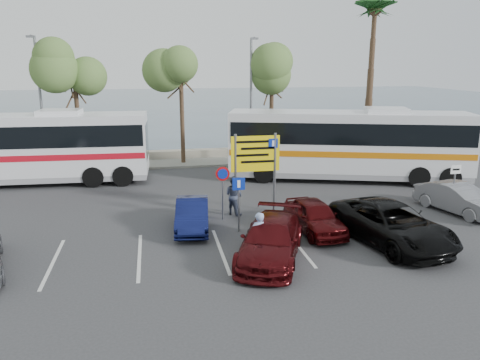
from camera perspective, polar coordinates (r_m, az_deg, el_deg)
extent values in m
plane|color=#323234|center=(18.32, 0.92, -7.12)|extent=(120.00, 120.00, 0.00)
cube|color=gray|center=(31.59, -4.19, 2.15)|extent=(44.00, 2.40, 0.15)
cube|color=gray|center=(33.50, -4.59, 3.23)|extent=(48.00, 0.80, 0.60)
plane|color=#3C5460|center=(77.07, -8.19, 9.14)|extent=(140.00, 140.00, 0.00)
cylinder|color=#382619|center=(31.30, -19.07, 6.12)|extent=(0.28, 0.28, 5.04)
cylinder|color=#382619|center=(30.99, -7.06, 7.24)|extent=(0.28, 0.28, 5.60)
cylinder|color=#382619|center=(31.96, 3.83, 7.15)|extent=(0.28, 0.28, 5.18)
cylinder|color=#382619|center=(34.19, 15.56, 11.18)|extent=(0.48, 0.48, 10.00)
cylinder|color=slate|center=(31.11, -23.07, 8.47)|extent=(0.16, 0.16, 8.00)
cylinder|color=slate|center=(30.60, -23.99, 15.75)|extent=(0.12, 0.90, 0.12)
cube|color=slate|center=(30.11, -24.19, 15.67)|extent=(0.45, 0.25, 0.12)
cylinder|color=slate|center=(31.09, 1.34, 9.59)|extent=(0.16, 0.16, 8.00)
cylinder|color=slate|center=(30.58, 1.57, 16.92)|extent=(0.12, 0.90, 0.12)
cube|color=slate|center=(30.09, 1.78, 16.86)|extent=(0.45, 0.25, 0.12)
cylinder|color=slate|center=(20.80, -0.56, 0.70)|extent=(0.12, 0.12, 3.60)
cylinder|color=slate|center=(21.18, 4.24, 0.91)|extent=(0.12, 0.12, 3.60)
cube|color=yellow|center=(20.78, 1.88, 3.22)|extent=(2.20, 0.06, 1.60)
cube|color=#0C2699|center=(20.84, 4.07, 4.48)|extent=(0.42, 0.01, 0.42)
cylinder|color=slate|center=(20.10, -2.12, -1.85)|extent=(0.07, 0.07, 2.20)
cylinder|color=#B20C0C|center=(19.83, -2.13, 0.76)|extent=(0.60, 0.03, 0.60)
cylinder|color=slate|center=(18.66, -0.16, -3.13)|extent=(0.07, 0.07, 2.20)
cube|color=#0C2699|center=(18.39, -0.15, -0.47)|extent=(0.50, 0.03, 0.50)
cylinder|color=slate|center=(23.20, 24.57, -0.97)|extent=(0.07, 0.07, 2.20)
cube|color=white|center=(22.98, 24.83, 1.18)|extent=(0.50, 0.03, 0.40)
cube|color=silver|center=(28.42, -24.70, 3.95)|extent=(13.32, 3.36, 3.25)
cube|color=black|center=(28.34, -24.82, 5.09)|extent=(13.05, 3.39, 1.16)
cube|color=#B40D1B|center=(28.51, -24.59, 2.91)|extent=(13.19, 3.38, 0.33)
cube|color=gray|center=(28.72, -24.37, 0.76)|extent=(13.18, 3.33, 0.61)
cube|color=silver|center=(28.20, -25.07, 7.45)|extent=(2.27, 1.85, 0.26)
cube|color=silver|center=(27.46, 13.01, 4.64)|extent=(13.66, 6.68, 3.30)
cube|color=black|center=(27.38, 13.08, 5.86)|extent=(13.42, 6.64, 1.17)
cube|color=#CA6C0B|center=(27.55, 12.95, 3.56)|extent=(13.54, 6.67, 0.34)
cube|color=gray|center=(27.78, 12.82, 1.29)|extent=(13.53, 6.62, 0.61)
cube|color=silver|center=(27.24, 13.22, 8.34)|extent=(2.66, 2.37, 0.27)
imported|color=#0F1648|center=(19.24, -5.84, -4.18)|extent=(1.69, 3.84, 1.23)
imported|color=#480C0E|center=(16.30, 3.77, -7.30)|extent=(3.63, 5.16, 1.39)
imported|color=#44090B|center=(19.05, 9.08, -4.38)|extent=(1.84, 3.92, 1.30)
imported|color=black|center=(18.50, 17.94, -5.12)|extent=(3.58, 5.86, 1.52)
imported|color=gray|center=(23.30, 25.07, -2.06)|extent=(2.45, 4.30, 1.34)
imported|color=#92A7D5|center=(16.18, 2.29, -6.84)|extent=(0.70, 0.53, 1.70)
imported|color=#363D51|center=(20.86, -0.75, -1.88)|extent=(1.06, 1.08, 1.75)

